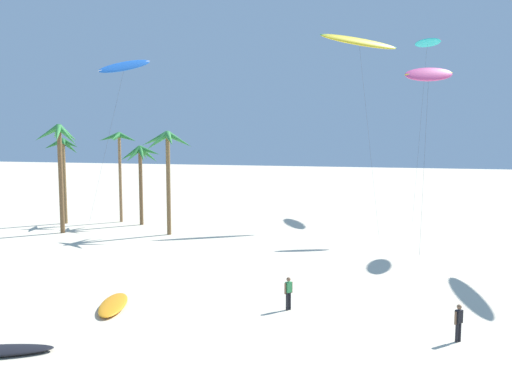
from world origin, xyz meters
The scene contains 12 objects.
palm_tree_0 centered at (-22.16, 42.95, 6.97)m, with size 3.79×3.44×8.56m.
palm_tree_1 centered at (-19.21, 38.41, 7.70)m, with size 3.84×4.14×9.80m.
palm_tree_2 centered at (-17.29, 45.35, 7.74)m, with size 3.78×3.99×9.14m.
palm_tree_3 centered at (-14.44, 44.36, 6.45)m, with size 4.27×4.11×7.82m.
palm_tree_4 centered at (-9.54, 40.22, 7.55)m, with size 4.81×4.57×9.19m.
flying_kite_0 centered at (12.46, 62.28, 19.26)m, with size 3.59×12.42×20.00m.
flying_kite_3 centered at (12.23, 46.46, 14.02)m, with size 4.62×10.56×14.92m.
flying_kite_4 centered at (5.74, 51.94, 17.99)m, with size 7.53×11.82×18.99m.
flying_kite_5 centered at (-18.49, 48.89, 16.09)m, with size 4.77×6.38×17.34m.
grounded_kite_0 centered at (-3.58, 20.80, 0.16)m, with size 2.53×4.13×0.31m.
person_near_right centered at (12.94, 20.77, 0.89)m, with size 0.38×0.39×1.63m.
person_mid_field centered at (5.10, 22.88, 0.93)m, with size 0.35×0.42×1.68m.
Camera 1 is at (10.65, -2.60, 8.70)m, focal length 37.39 mm.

